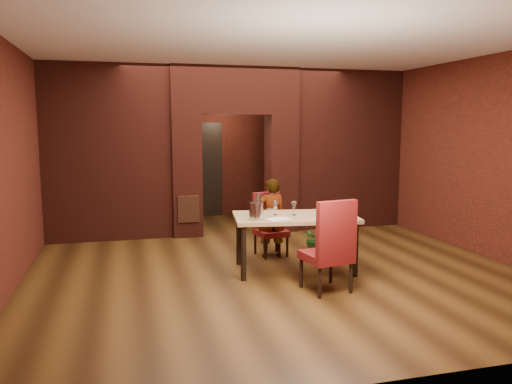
{
  "coord_description": "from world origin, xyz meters",
  "views": [
    {
      "loc": [
        -2.09,
        -7.47,
        2.11
      ],
      "look_at": [
        -0.1,
        0.0,
        1.07
      ],
      "focal_mm": 35.0,
      "sensor_mm": 36.0,
      "label": 1
    }
  ],
  "objects_px": {
    "wine_bucket": "(256,211)",
    "water_bottle": "(259,204)",
    "chair_far": "(271,225)",
    "wine_glass_c": "(319,210)",
    "potted_plant": "(313,239)",
    "person_seated": "(271,218)",
    "wine_glass_a": "(275,208)",
    "dining_table": "(295,243)",
    "wine_glass_b": "(294,208)",
    "chair_near": "(326,245)"
  },
  "relations": [
    {
      "from": "chair_far",
      "to": "wine_bucket",
      "type": "bearing_deg",
      "value": -126.47
    },
    {
      "from": "wine_glass_a",
      "to": "wine_glass_c",
      "type": "bearing_deg",
      "value": -22.59
    },
    {
      "from": "chair_near",
      "to": "wine_glass_c",
      "type": "relative_size",
      "value": 6.36
    },
    {
      "from": "chair_far",
      "to": "chair_near",
      "type": "distance_m",
      "value": 1.84
    },
    {
      "from": "dining_table",
      "to": "chair_far",
      "type": "height_order",
      "value": "chair_far"
    },
    {
      "from": "wine_bucket",
      "to": "potted_plant",
      "type": "height_order",
      "value": "wine_bucket"
    },
    {
      "from": "potted_plant",
      "to": "person_seated",
      "type": "bearing_deg",
      "value": -168.13
    },
    {
      "from": "wine_glass_a",
      "to": "wine_glass_c",
      "type": "xyz_separation_m",
      "value": [
        0.58,
        -0.24,
        -0.01
      ]
    },
    {
      "from": "wine_glass_c",
      "to": "dining_table",
      "type": "bearing_deg",
      "value": 154.57
    },
    {
      "from": "wine_glass_a",
      "to": "wine_glass_b",
      "type": "height_order",
      "value": "wine_glass_a"
    },
    {
      "from": "wine_glass_c",
      "to": "water_bottle",
      "type": "relative_size",
      "value": 0.58
    },
    {
      "from": "chair_far",
      "to": "potted_plant",
      "type": "height_order",
      "value": "chair_far"
    },
    {
      "from": "water_bottle",
      "to": "wine_bucket",
      "type": "bearing_deg",
      "value": -111.35
    },
    {
      "from": "wine_glass_c",
      "to": "water_bottle",
      "type": "xyz_separation_m",
      "value": [
        -0.83,
        0.27,
        0.07
      ]
    },
    {
      "from": "chair_near",
      "to": "chair_far",
      "type": "bearing_deg",
      "value": -93.95
    },
    {
      "from": "water_bottle",
      "to": "potted_plant",
      "type": "bearing_deg",
      "value": 35.84
    },
    {
      "from": "chair_near",
      "to": "water_bottle",
      "type": "height_order",
      "value": "chair_near"
    },
    {
      "from": "dining_table",
      "to": "wine_bucket",
      "type": "bearing_deg",
      "value": -156.32
    },
    {
      "from": "wine_glass_a",
      "to": "wine_bucket",
      "type": "relative_size",
      "value": 0.84
    },
    {
      "from": "water_bottle",
      "to": "wine_glass_c",
      "type": "bearing_deg",
      "value": -17.84
    },
    {
      "from": "dining_table",
      "to": "wine_glass_a",
      "type": "bearing_deg",
      "value": 169.19
    },
    {
      "from": "dining_table",
      "to": "wine_glass_b",
      "type": "relative_size",
      "value": 8.86
    },
    {
      "from": "person_seated",
      "to": "water_bottle",
      "type": "height_order",
      "value": "person_seated"
    },
    {
      "from": "water_bottle",
      "to": "potted_plant",
      "type": "height_order",
      "value": "water_bottle"
    },
    {
      "from": "wine_glass_b",
      "to": "water_bottle",
      "type": "relative_size",
      "value": 0.61
    },
    {
      "from": "wine_glass_a",
      "to": "wine_bucket",
      "type": "height_order",
      "value": "wine_bucket"
    },
    {
      "from": "dining_table",
      "to": "water_bottle",
      "type": "distance_m",
      "value": 0.77
    },
    {
      "from": "person_seated",
      "to": "water_bottle",
      "type": "distance_m",
      "value": 0.87
    },
    {
      "from": "chair_near",
      "to": "wine_glass_b",
      "type": "xyz_separation_m",
      "value": [
        -0.1,
        0.97,
        0.32
      ]
    },
    {
      "from": "person_seated",
      "to": "wine_glass_a",
      "type": "relative_size",
      "value": 6.31
    },
    {
      "from": "dining_table",
      "to": "chair_far",
      "type": "xyz_separation_m",
      "value": [
        -0.09,
        0.88,
        0.1
      ]
    },
    {
      "from": "wine_glass_a",
      "to": "wine_glass_c",
      "type": "distance_m",
      "value": 0.63
    },
    {
      "from": "chair_far",
      "to": "water_bottle",
      "type": "xyz_separation_m",
      "value": [
        -0.42,
        -0.76,
        0.47
      ]
    },
    {
      "from": "wine_bucket",
      "to": "water_bottle",
      "type": "relative_size",
      "value": 0.73
    },
    {
      "from": "dining_table",
      "to": "chair_far",
      "type": "relative_size",
      "value": 1.71
    },
    {
      "from": "chair_far",
      "to": "wine_glass_c",
      "type": "height_order",
      "value": "chair_far"
    },
    {
      "from": "person_seated",
      "to": "wine_bucket",
      "type": "relative_size",
      "value": 5.33
    },
    {
      "from": "wine_glass_b",
      "to": "chair_near",
      "type": "bearing_deg",
      "value": -84.19
    },
    {
      "from": "dining_table",
      "to": "chair_near",
      "type": "height_order",
      "value": "chair_near"
    },
    {
      "from": "person_seated",
      "to": "potted_plant",
      "type": "xyz_separation_m",
      "value": [
        0.79,
        0.17,
        -0.42
      ]
    },
    {
      "from": "wine_bucket",
      "to": "person_seated",
      "type": "bearing_deg",
      "value": 62.49
    },
    {
      "from": "chair_near",
      "to": "wine_glass_c",
      "type": "bearing_deg",
      "value": -115.49
    },
    {
      "from": "water_bottle",
      "to": "potted_plant",
      "type": "xyz_separation_m",
      "value": [
        1.19,
        0.86,
        -0.76
      ]
    },
    {
      "from": "dining_table",
      "to": "chair_near",
      "type": "xyz_separation_m",
      "value": [
        0.09,
        -0.95,
        0.19
      ]
    },
    {
      "from": "dining_table",
      "to": "wine_glass_c",
      "type": "relative_size",
      "value": 9.26
    },
    {
      "from": "water_bottle",
      "to": "chair_far",
      "type": "bearing_deg",
      "value": 61.31
    },
    {
      "from": "chair_near",
      "to": "wine_glass_b",
      "type": "bearing_deg",
      "value": -93.91
    },
    {
      "from": "chair_far",
      "to": "wine_glass_a",
      "type": "relative_size",
      "value": 5.07
    },
    {
      "from": "wine_glass_a",
      "to": "potted_plant",
      "type": "xyz_separation_m",
      "value": [
        0.94,
        0.88,
        -0.7
      ]
    },
    {
      "from": "wine_glass_c",
      "to": "chair_far",
      "type": "bearing_deg",
      "value": 111.68
    }
  ]
}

